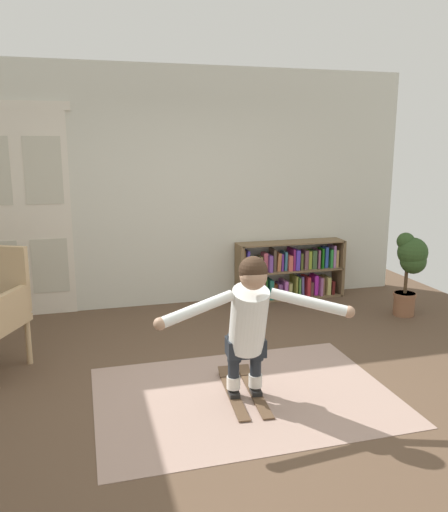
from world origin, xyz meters
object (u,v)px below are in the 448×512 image
bookshelf (289,272)px  person_skier (249,318)px  skis_pair (244,391)px  potted_plant (411,264)px

bookshelf → person_skier: (-1.40, -2.58, 0.36)m
bookshelf → skis_pair: (-1.39, -2.42, -0.32)m
bookshelf → skis_pair: bearing=-119.8°
bookshelf → skis_pair: size_ratio=1.66×
potted_plant → person_skier: (-2.44, -1.49, 0.07)m
person_skier → potted_plant: bearing=31.3°
bookshelf → potted_plant: 1.54m
skis_pair → person_skier: (-0.01, -0.16, 0.68)m
bookshelf → potted_plant: (1.04, -1.10, 0.29)m
bookshelf → potted_plant: size_ratio=1.43×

